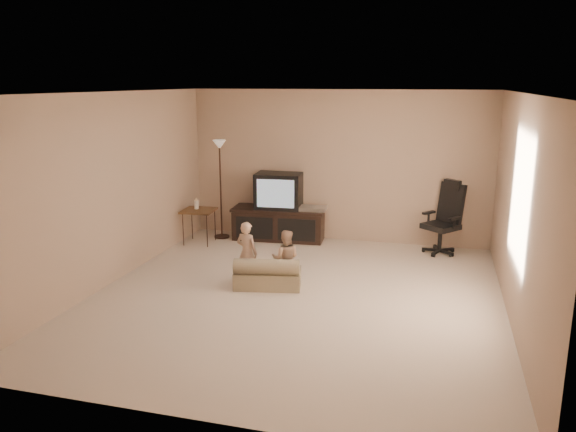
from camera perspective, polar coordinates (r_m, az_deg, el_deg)
name	(u,v)px	position (r m, az deg, el deg)	size (l,w,h in m)	color
floor	(296,297)	(7.09, 0.81, -8.21)	(5.50, 5.50, 0.00)	beige
room_shell	(296,177)	(6.68, 0.85, 3.98)	(5.50, 5.50, 5.50)	white
tv_stand	(279,212)	(9.49, -0.90, 0.41)	(1.62, 0.69, 1.14)	black
office_chair	(444,227)	(9.06, 15.53, -1.11)	(0.74, 0.74, 1.15)	black
side_table	(199,211)	(9.36, -9.08, 0.54)	(0.55, 0.55, 0.77)	brown
floor_lamp	(220,167)	(9.51, -6.92, 4.96)	(0.26, 0.26, 1.68)	#321F16
child_sofa	(267,275)	(7.35, -2.10, -6.01)	(0.93, 0.64, 0.42)	gray
toddler_left	(247,253)	(7.45, -4.20, -3.72)	(0.31, 0.22, 0.84)	tan
toddler_right	(286,258)	(7.32, -0.25, -4.34)	(0.37, 0.20, 0.76)	tan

